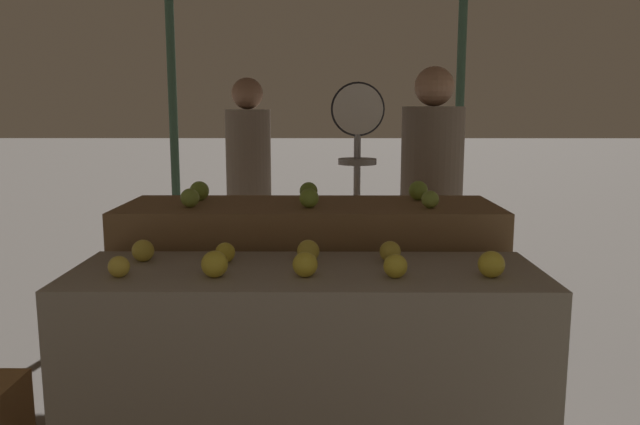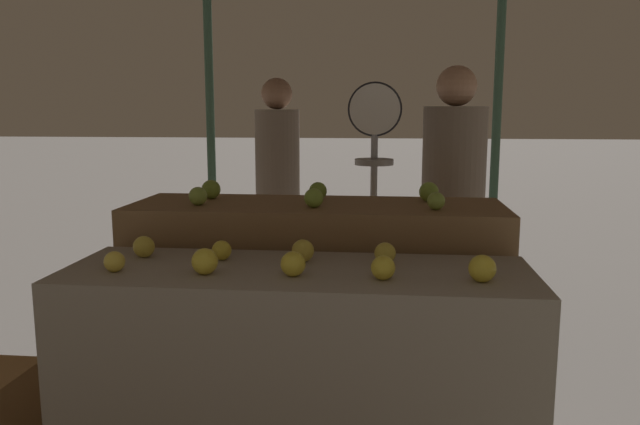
{
  "view_description": "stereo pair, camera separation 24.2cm",
  "coord_description": "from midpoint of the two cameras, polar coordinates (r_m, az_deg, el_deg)",
  "views": [
    {
      "loc": [
        0.06,
        -2.09,
        1.42
      ],
      "look_at": [
        0.05,
        0.3,
        1.03
      ],
      "focal_mm": 35.0,
      "sensor_mm": 36.0,
      "label": 1
    },
    {
      "loc": [
        0.3,
        -2.08,
        1.42
      ],
      "look_at": [
        0.05,
        0.3,
        1.03
      ],
      "focal_mm": 35.0,
      "sensor_mm": 36.0,
      "label": 2
    }
  ],
  "objects": [
    {
      "name": "apple_front_5",
      "position": [
        2.38,
        -18.72,
        -3.35
      ],
      "size": [
        0.08,
        0.08,
        0.08
      ],
      "primitive_type": "sphere",
      "color": "gold",
      "rests_on": "display_counter_front"
    },
    {
      "name": "person_customer_left",
      "position": [
        4.4,
        -8.1,
        3.21
      ],
      "size": [
        0.42,
        0.42,
        1.64
      ],
      "rotation": [
        0.0,
        0.0,
        3.62
      ],
      "color": "#2D2D38",
      "rests_on": "ground_plane"
    },
    {
      "name": "apple_front_2",
      "position": [
        2.06,
        -4.67,
        -4.8
      ],
      "size": [
        0.08,
        0.08,
        0.08
      ],
      "primitive_type": "sphere",
      "color": "gold",
      "rests_on": "display_counter_front"
    },
    {
      "name": "display_counter_back",
      "position": [
        2.84,
        -3.4,
        -9.44
      ],
      "size": [
        1.62,
        0.55,
        1.02
      ],
      "primitive_type": "cube",
      "color": "olive",
      "rests_on": "ground_plane"
    },
    {
      "name": "display_counter_front",
      "position": [
        2.31,
        -4.37,
        -15.87
      ],
      "size": [
        1.62,
        0.55,
        0.88
      ],
      "primitive_type": "cube",
      "color": "gray",
      "rests_on": "ground_plane"
    },
    {
      "name": "apple_front_4",
      "position": [
        2.09,
        12.23,
        -4.69
      ],
      "size": [
        0.09,
        0.09,
        0.09
      ],
      "primitive_type": "sphere",
      "color": "gold",
      "rests_on": "display_counter_front"
    },
    {
      "name": "apple_front_1",
      "position": [
        2.1,
        -12.91,
        -4.66
      ],
      "size": [
        0.09,
        0.09,
        0.09
      ],
      "primitive_type": "sphere",
      "color": "gold",
      "rests_on": "display_counter_front"
    },
    {
      "name": "produce_scale",
      "position": [
        3.26,
        1.3,
        4.33
      ],
      "size": [
        0.28,
        0.2,
        1.57
      ],
      "color": "#99999E",
      "rests_on": "ground_plane"
    },
    {
      "name": "apple_back_1",
      "position": [
        2.61,
        -3.64,
        1.31
      ],
      "size": [
        0.08,
        0.08,
        0.08
      ],
      "primitive_type": "sphere",
      "color": "#84AD3D",
      "rests_on": "display_counter_back"
    },
    {
      "name": "apple_back_4",
      "position": [
        2.83,
        -3.5,
        1.95
      ],
      "size": [
        0.08,
        0.08,
        0.08
      ],
      "primitive_type": "sphere",
      "color": "#7AA338",
      "rests_on": "display_counter_back"
    },
    {
      "name": "apple_back_2",
      "position": [
        2.61,
        7.46,
        1.18
      ],
      "size": [
        0.07,
        0.07,
        0.07
      ],
      "primitive_type": "sphere",
      "color": "#8EB247",
      "rests_on": "display_counter_back"
    },
    {
      "name": "apple_front_6",
      "position": [
        2.29,
        -11.69,
        -3.63
      ],
      "size": [
        0.07,
        0.07,
        0.07
      ],
      "primitive_type": "sphere",
      "color": "gold",
      "rests_on": "display_counter_front"
    },
    {
      "name": "apple_back_5",
      "position": [
        2.84,
        6.59,
        2.0
      ],
      "size": [
        0.09,
        0.09,
        0.09
      ],
      "primitive_type": "sphere",
      "color": "#84AD3D",
      "rests_on": "display_counter_back"
    },
    {
      "name": "apple_back_3",
      "position": [
        2.89,
        -13.35,
        1.92
      ],
      "size": [
        0.09,
        0.09,
        0.09
      ],
      "primitive_type": "sphere",
      "color": "#84AD3D",
      "rests_on": "display_counter_back"
    },
    {
      "name": "person_vendor_at_scale",
      "position": [
        3.55,
        8.23,
        1.75
      ],
      "size": [
        0.46,
        0.46,
        1.66
      ],
      "rotation": [
        0.0,
        0.0,
        3.57
      ],
      "color": "#2D2D38",
      "rests_on": "ground_plane"
    },
    {
      "name": "apple_back_0",
      "position": [
        2.7,
        -14.35,
        1.29
      ],
      "size": [
        0.08,
        0.08,
        0.08
      ],
      "primitive_type": "sphere",
      "color": "#8EB247",
      "rests_on": "display_counter_back"
    },
    {
      "name": "apple_front_8",
      "position": [
        2.25,
        3.38,
        -3.62
      ],
      "size": [
        0.08,
        0.08,
        0.08
      ],
      "primitive_type": "sphere",
      "color": "gold",
      "rests_on": "display_counter_front"
    },
    {
      "name": "apple_front_7",
      "position": [
        2.25,
        -4.17,
        -3.57
      ],
      "size": [
        0.08,
        0.08,
        0.08
      ],
      "primitive_type": "sphere",
      "color": "gold",
      "rests_on": "display_counter_front"
    },
    {
      "name": "apple_front_3",
      "position": [
        2.04,
        3.55,
        -4.94
      ],
      "size": [
        0.08,
        0.08,
        0.08
      ],
      "primitive_type": "sphere",
      "color": "gold",
      "rests_on": "display_counter_front"
    },
    {
      "name": "apple_front_0",
      "position": [
        2.19,
        -20.98,
        -4.68
      ],
      "size": [
        0.07,
        0.07,
        0.07
      ],
      "primitive_type": "sphere",
      "color": "yellow",
      "rests_on": "display_counter_front"
    }
  ]
}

